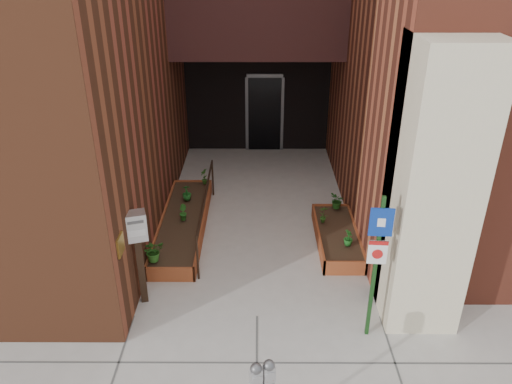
{
  "coord_description": "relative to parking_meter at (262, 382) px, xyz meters",
  "views": [
    {
      "loc": [
        0.01,
        -6.3,
        5.47
      ],
      "look_at": [
        -0.02,
        1.8,
        1.35
      ],
      "focal_mm": 35.0,
      "sensor_mm": 36.0,
      "label": 1
    }
  ],
  "objects": [
    {
      "name": "sign_post",
      "position": [
        1.64,
        1.85,
        0.47
      ],
      "size": [
        0.33,
        0.09,
        2.4
      ],
      "color": "#163B15",
      "rests_on": "ground"
    },
    {
      "name": "shrub_left_d",
      "position": [
        -1.32,
        6.55,
        -0.51
      ],
      "size": [
        0.23,
        0.23,
        0.39
      ],
      "primitive_type": "imported",
      "rotation": [
        0.0,
        0.0,
        4.88
      ],
      "color": "#255117",
      "rests_on": "planter_left"
    },
    {
      "name": "shrub_left_a",
      "position": [
        -1.92,
        3.39,
        -0.5
      ],
      "size": [
        0.5,
        0.5,
        0.4
      ],
      "primitive_type": "imported",
      "rotation": [
        0.0,
        0.0,
        0.52
      ],
      "color": "#28621C",
      "rests_on": "planter_left"
    },
    {
      "name": "planter_right",
      "position": [
        1.53,
        4.45,
        -0.87
      ],
      "size": [
        0.8,
        2.2,
        0.3
      ],
      "color": "brown",
      "rests_on": "ground"
    },
    {
      "name": "ground",
      "position": [
        -0.07,
        2.25,
        -1.0
      ],
      "size": [
        80.0,
        80.0,
        0.0
      ],
      "primitive_type": "plane",
      "color": "#9E9991",
      "rests_on": "ground"
    },
    {
      "name": "handrail",
      "position": [
        -1.12,
        4.9,
        -0.26
      ],
      "size": [
        0.04,
        3.34,
        0.9
      ],
      "color": "black",
      "rests_on": "ground"
    },
    {
      "name": "shrub_right_c",
      "position": [
        1.64,
        5.35,
        -0.53
      ],
      "size": [
        0.39,
        0.39,
        0.34
      ],
      "primitive_type": "imported",
      "rotation": [
        0.0,
        0.0,
        4.4
      ],
      "color": "#1E5418",
      "rests_on": "planter_right"
    },
    {
      "name": "shrub_left_c",
      "position": [
        -1.62,
        5.73,
        -0.53
      ],
      "size": [
        0.23,
        0.23,
        0.35
      ],
      "primitive_type": "imported",
      "rotation": [
        0.0,
        0.0,
        3.32
      ],
      "color": "#19591C",
      "rests_on": "planter_left"
    },
    {
      "name": "shrub_right_a",
      "position": [
        1.65,
        3.91,
        -0.55
      ],
      "size": [
        0.21,
        0.21,
        0.31
      ],
      "primitive_type": "imported",
      "rotation": [
        0.0,
        0.0,
        1.3
      ],
      "color": "#1A5D1C",
      "rests_on": "planter_right"
    },
    {
      "name": "payment_dropbox",
      "position": [
        -1.97,
        2.65,
        0.22
      ],
      "size": [
        0.4,
        0.34,
        1.7
      ],
      "color": "black",
      "rests_on": "ground"
    },
    {
      "name": "shrub_right_b",
      "position": [
        1.28,
        4.77,
        -0.52
      ],
      "size": [
        0.2,
        0.2,
        0.37
      ],
      "primitive_type": "imported",
      "rotation": [
        0.0,
        0.0,
        3.18
      ],
      "color": "#265217",
      "rests_on": "planter_right"
    },
    {
      "name": "planter_left",
      "position": [
        -1.62,
        4.95,
        -0.87
      ],
      "size": [
        0.9,
        3.6,
        0.3
      ],
      "color": "brown",
      "rests_on": "ground"
    },
    {
      "name": "parking_meter",
      "position": [
        0.0,
        0.0,
        0.0
      ],
      "size": [
        0.3,
        0.19,
        1.3
      ],
      "color": "#A5A4A7",
      "rests_on": "ground"
    },
    {
      "name": "shrub_left_b",
      "position": [
        -1.6,
        4.86,
        -0.54
      ],
      "size": [
        0.24,
        0.24,
        0.33
      ],
      "primitive_type": "imported",
      "rotation": [
        0.0,
        0.0,
        2.03
      ],
      "color": "#205D1A",
      "rests_on": "planter_left"
    }
  ]
}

